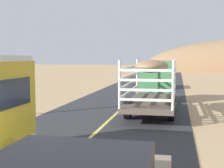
% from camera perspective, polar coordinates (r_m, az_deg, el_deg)
% --- Properties ---
extents(livestock_truck, '(2.53, 9.70, 3.02)m').
position_cam_1_polar(livestock_truck, '(20.41, 7.89, 0.95)').
color(livestock_truck, '#3F7F4C').
rests_on(livestock_truck, road_surface).
extents(car_far, '(1.90, 4.62, 1.93)m').
position_cam_1_polar(car_far, '(31.94, 7.01, 1.11)').
color(car_far, silver).
rests_on(car_far, road_surface).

